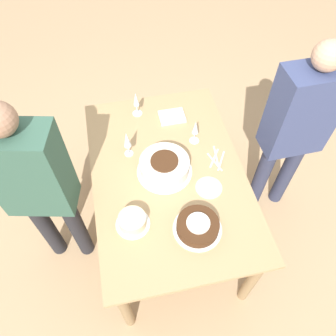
{
  "coord_description": "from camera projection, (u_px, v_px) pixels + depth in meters",
  "views": [
    {
      "loc": [
        -1.2,
        0.26,
        2.5
      ],
      "look_at": [
        0.0,
        0.0,
        0.82
      ],
      "focal_mm": 35.0,
      "sensor_mm": 36.0,
      "label": 1
    }
  ],
  "objects": [
    {
      "name": "fork_pile",
      "position": [
        216.0,
        159.0,
        2.18
      ],
      "size": [
        0.21,
        0.14,
        0.01
      ],
      "color": "silver",
      "rests_on": "dining_table"
    },
    {
      "name": "person_cutting",
      "position": [
        296.0,
        126.0,
        2.14
      ],
      "size": [
        0.23,
        0.4,
        1.55
      ],
      "rotation": [
        0.0,
        0.0,
        1.58
      ],
      "color": "#2D334C",
      "rests_on": "ground_plane"
    },
    {
      "name": "dessert_plate_left",
      "position": [
        209.0,
        188.0,
        2.05
      ],
      "size": [
        0.17,
        0.17,
        0.01
      ],
      "color": "beige",
      "rests_on": "dining_table"
    },
    {
      "name": "wine_glass_extra",
      "position": [
        195.0,
        129.0,
        2.18
      ],
      "size": [
        0.07,
        0.07,
        0.19
      ],
      "color": "silver",
      "rests_on": "dining_table"
    },
    {
      "name": "person_watching",
      "position": [
        37.0,
        185.0,
        1.88
      ],
      "size": [
        0.3,
        0.44,
        1.54
      ],
      "rotation": [
        0.0,
        0.0,
        -1.8
      ],
      "color": "#232328",
      "rests_on": "ground_plane"
    },
    {
      "name": "napkin_stack",
      "position": [
        172.0,
        117.0,
        2.4
      ],
      "size": [
        0.14,
        0.19,
        0.02
      ],
      "color": "silver",
      "rests_on": "dining_table"
    },
    {
      "name": "ground_plane",
      "position": [
        168.0,
        226.0,
        2.74
      ],
      "size": [
        12.0,
        12.0,
        0.0
      ],
      "primitive_type": "plane",
      "color": "tan"
    },
    {
      "name": "cake_center_white",
      "position": [
        164.0,
        166.0,
        2.08
      ],
      "size": [
        0.36,
        0.36,
        0.12
      ],
      "color": "white",
      "rests_on": "dining_table"
    },
    {
      "name": "wine_glass_far",
      "position": [
        136.0,
        101.0,
        2.34
      ],
      "size": [
        0.07,
        0.07,
        0.2
      ],
      "color": "silver",
      "rests_on": "dining_table"
    },
    {
      "name": "dining_table",
      "position": [
        168.0,
        182.0,
        2.21
      ],
      "size": [
        1.48,
        0.98,
        0.77
      ],
      "color": "tan",
      "rests_on": "ground_plane"
    },
    {
      "name": "wine_glass_near",
      "position": [
        127.0,
        140.0,
        2.1
      ],
      "size": [
        0.06,
        0.06,
        0.21
      ],
      "color": "silver",
      "rests_on": "dining_table"
    },
    {
      "name": "cake_back_decorated",
      "position": [
        132.0,
        221.0,
        1.87
      ],
      "size": [
        0.2,
        0.2,
        0.08
      ],
      "color": "white",
      "rests_on": "dining_table"
    },
    {
      "name": "cake_front_chocolate",
      "position": [
        198.0,
        226.0,
        1.86
      ],
      "size": [
        0.28,
        0.28,
        0.08
      ],
      "color": "white",
      "rests_on": "dining_table"
    }
  ]
}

